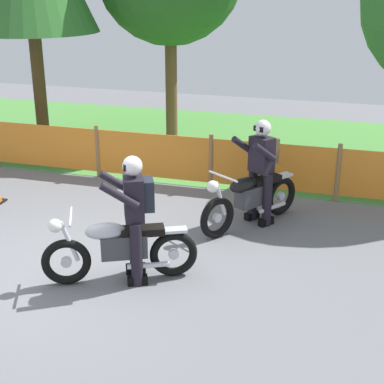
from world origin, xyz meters
TOP-DOWN VIEW (x-y plane):
  - ground at (0.00, 0.00)m, footprint 24.00×24.00m
  - grass_verge at (0.00, 6.54)m, footprint 24.00×6.08m
  - barrier_fence at (0.00, 3.51)m, footprint 11.46×0.08m
  - motorcycle_lead at (0.87, -0.14)m, footprint 1.87×1.02m
  - motorcycle_trailing at (2.16, 2.06)m, footprint 1.24×1.77m
  - rider_lead at (1.07, -0.04)m, footprint 0.78×0.70m
  - rider_trailing at (2.28, 2.25)m, footprint 0.72×0.79m

SIDE VIEW (x-z plane):
  - ground at x=0.00m, z-range -0.02..0.00m
  - grass_verge at x=0.00m, z-range 0.00..0.01m
  - motorcycle_lead at x=0.87m, z-range -0.01..0.94m
  - motorcycle_trailing at x=2.16m, z-range -0.01..0.96m
  - barrier_fence at x=0.00m, z-range 0.02..1.07m
  - rider_lead at x=1.07m, z-range 0.11..1.80m
  - rider_trailing at x=2.28m, z-range 0.11..1.80m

